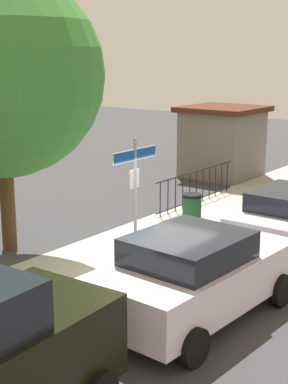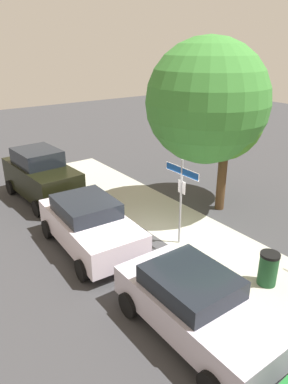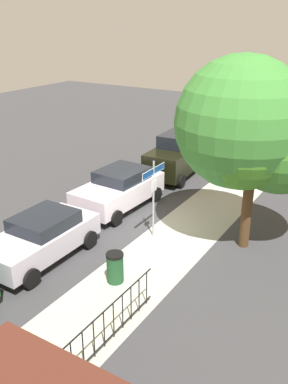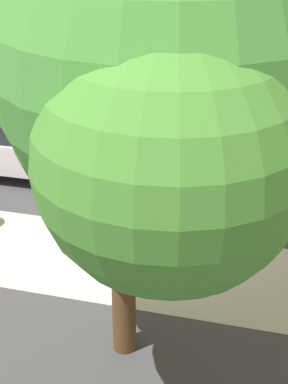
# 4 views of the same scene
# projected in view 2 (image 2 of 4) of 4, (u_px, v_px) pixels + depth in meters

# --- Properties ---
(ground_plane) EXTENTS (60.00, 60.00, 0.00)m
(ground_plane) POSITION_uv_depth(u_px,v_px,m) (165.00, 243.00, 12.18)
(ground_plane) COLOR #38383A
(sidewalk_strip) EXTENTS (24.00, 2.60, 0.00)m
(sidewalk_strip) POSITION_uv_depth(u_px,v_px,m) (236.00, 256.00, 11.39)
(sidewalk_strip) COLOR #ABAC9D
(sidewalk_strip) RESTS_ON ground_plane
(street_sign) EXTENTS (1.51, 0.07, 2.94)m
(street_sign) POSITION_uv_depth(u_px,v_px,m) (181.00, 187.00, 11.42)
(street_sign) COLOR #9EA0A5
(street_sign) RESTS_ON ground_plane
(shade_tree) EXTENTS (4.55, 5.20, 6.57)m
(shade_tree) POSITION_uv_depth(u_px,v_px,m) (213.00, 108.00, 13.33)
(shade_tree) COLOR #4B331D
(shade_tree) RESTS_ON ground_plane
(car_black) EXTENTS (4.30, 2.23, 2.16)m
(car_black) POSITION_uv_depth(u_px,v_px,m) (41.00, 175.00, 15.25)
(car_black) COLOR black
(car_black) RESTS_ON ground_plane
(car_white) EXTENTS (4.33, 2.32, 1.65)m
(car_white) POSITION_uv_depth(u_px,v_px,m) (89.00, 224.00, 11.61)
(car_white) COLOR white
(car_white) RESTS_ON ground_plane
(car_silver) EXTENTS (4.14, 2.09, 1.52)m
(car_silver) POSITION_uv_depth(u_px,v_px,m) (196.00, 304.00, 8.14)
(car_silver) COLOR silver
(car_silver) RESTS_ON ground_plane
(trash_bin) EXTENTS (0.55, 0.55, 0.98)m
(trash_bin) POSITION_uv_depth(u_px,v_px,m) (268.00, 269.00, 9.94)
(trash_bin) COLOR #1E4C28
(trash_bin) RESTS_ON ground_plane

